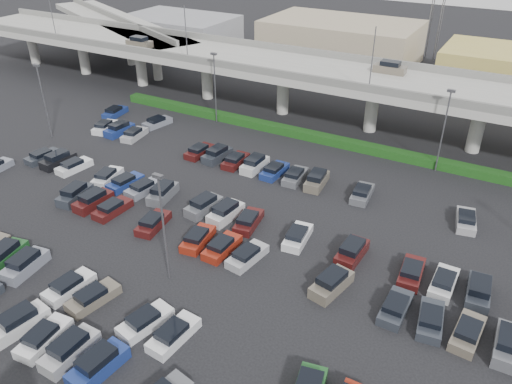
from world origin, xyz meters
TOP-DOWN VIEW (x-y plane):
  - ground at (0.00, 0.00)m, footprint 280.00×280.00m
  - overpass at (-0.21, 31.99)m, footprint 150.00×13.00m
  - on_ramp at (-52.10, 43.05)m, footprint 50.93×30.13m
  - hedge at (0.00, 25.00)m, footprint 66.00×1.60m
  - parked_cars at (-0.73, -3.94)m, footprint 63.01×41.67m
  - light_poles at (-4.13, 2.00)m, footprint 66.90×48.38m
  - distant_buildings at (12.38, 61.81)m, footprint 138.00×24.00m

SIDE VIEW (x-z plane):
  - ground at x=0.00m, z-range 0.00..0.00m
  - hedge at x=0.00m, z-range 0.00..1.10m
  - parked_cars at x=-0.73m, z-range -0.21..1.46m
  - distant_buildings at x=12.38m, z-range -0.76..8.24m
  - light_poles at x=-4.13m, z-range 1.09..11.39m
  - on_ramp at x=-52.10m, z-range 2.46..11.26m
  - overpass at x=-0.21m, z-range -0.93..14.87m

